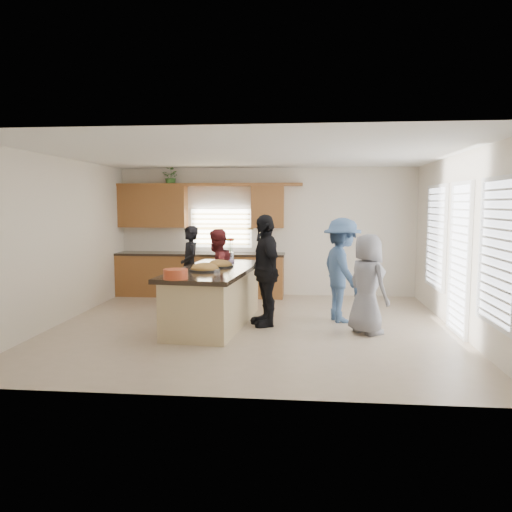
# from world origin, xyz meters

# --- Properties ---
(floor) EXTENTS (6.50, 6.50, 0.00)m
(floor) POSITION_xyz_m (0.00, 0.00, 0.00)
(floor) COLOR #C1A88F
(floor) RESTS_ON ground
(room_shell) EXTENTS (6.52, 6.02, 2.81)m
(room_shell) POSITION_xyz_m (0.00, 0.00, 1.90)
(room_shell) COLOR silver
(room_shell) RESTS_ON ground
(back_cabinetry) EXTENTS (4.08, 0.66, 2.46)m
(back_cabinetry) POSITION_xyz_m (-1.47, 2.73, 0.91)
(back_cabinetry) COLOR brown
(back_cabinetry) RESTS_ON ground
(right_wall_glazing) EXTENTS (0.06, 4.00, 2.25)m
(right_wall_glazing) POSITION_xyz_m (3.22, -0.13, 1.34)
(right_wall_glazing) COLOR white
(right_wall_glazing) RESTS_ON ground
(island) EXTENTS (1.42, 2.80, 0.95)m
(island) POSITION_xyz_m (-0.64, 0.10, 0.45)
(island) COLOR #D0B681
(island) RESTS_ON ground
(platter_front) EXTENTS (0.50, 0.50, 0.20)m
(platter_front) POSITION_xyz_m (-0.74, -0.17, 0.98)
(platter_front) COLOR black
(platter_front) RESTS_ON island
(platter_mid) EXTENTS (0.45, 0.45, 0.18)m
(platter_mid) POSITION_xyz_m (-0.58, 0.35, 0.98)
(platter_mid) COLOR black
(platter_mid) RESTS_ON island
(platter_back) EXTENTS (0.34, 0.34, 0.14)m
(platter_back) POSITION_xyz_m (-0.66, 0.57, 0.98)
(platter_back) COLOR black
(platter_back) RESTS_ON island
(salad_bowl) EXTENTS (0.35, 0.35, 0.14)m
(salad_bowl) POSITION_xyz_m (-0.98, -1.10, 1.03)
(salad_bowl) COLOR #C24623
(salad_bowl) RESTS_ON island
(clear_cup) EXTENTS (0.09, 0.09, 0.10)m
(clear_cup) POSITION_xyz_m (-0.44, -0.76, 1.00)
(clear_cup) COLOR white
(clear_cup) RESTS_ON island
(plate_stack) EXTENTS (0.25, 0.25, 0.04)m
(plate_stack) POSITION_xyz_m (-0.56, 1.06, 0.97)
(plate_stack) COLOR #997BB4
(plate_stack) RESTS_ON island
(flower_vase) EXTENTS (0.14, 0.14, 0.42)m
(flower_vase) POSITION_xyz_m (-0.55, 1.35, 1.17)
(flower_vase) COLOR silver
(flower_vase) RESTS_ON island
(potted_plant) EXTENTS (0.45, 0.43, 0.40)m
(potted_plant) POSITION_xyz_m (-2.07, 2.82, 2.60)
(potted_plant) COLOR #447E32
(potted_plant) RESTS_ON back_cabinetry
(woman_left_back) EXTENTS (0.59, 0.69, 1.59)m
(woman_left_back) POSITION_xyz_m (-1.38, 1.53, 0.80)
(woman_left_back) COLOR black
(woman_left_back) RESTS_ON ground
(woman_left_mid) EXTENTS (0.89, 0.95, 1.56)m
(woman_left_mid) POSITION_xyz_m (-0.76, 1.03, 0.78)
(woman_left_mid) COLOR maroon
(woman_left_mid) RESTS_ON ground
(woman_left_front) EXTENTS (0.81, 1.17, 1.85)m
(woman_left_front) POSITION_xyz_m (0.20, 0.17, 0.92)
(woman_left_front) COLOR black
(woman_left_front) RESTS_ON ground
(woman_right_back) EXTENTS (0.97, 1.30, 1.78)m
(woman_right_back) POSITION_xyz_m (1.49, 0.57, 0.89)
(woman_right_back) COLOR #3A567E
(woman_right_back) RESTS_ON ground
(woman_right_front) EXTENTS (0.84, 0.91, 1.56)m
(woman_right_front) POSITION_xyz_m (1.82, -0.22, 0.78)
(woman_right_front) COLOR slate
(woman_right_front) RESTS_ON ground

